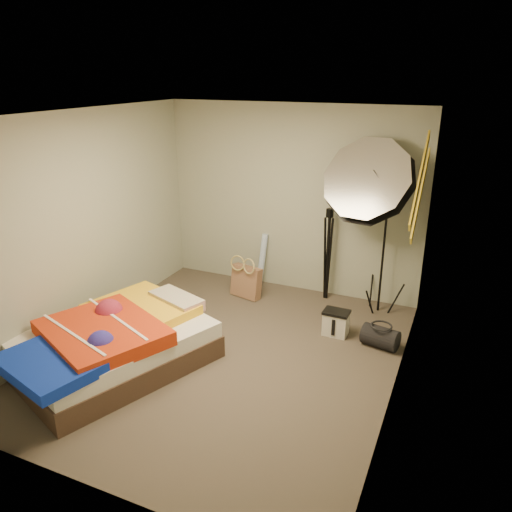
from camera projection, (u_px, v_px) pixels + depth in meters
The scene contains 15 objects.
floor at pixel (225, 355), 5.36m from camera, with size 4.00×4.00×0.00m, color #4A4038.
ceiling at pixel (219, 115), 4.48m from camera, with size 4.00×4.00×0.00m, color silver.
wall_back at pixel (291, 200), 6.63m from camera, with size 3.50×3.50×0.00m, color #979D8C.
wall_front at pixel (80, 340), 3.20m from camera, with size 3.50×3.50×0.00m, color #979D8C.
wall_left at pixel (83, 225), 5.58m from camera, with size 4.00×4.00×0.00m, color #979D8C.
wall_right at pixel (404, 273), 4.26m from camera, with size 4.00×4.00×0.00m, color #979D8C.
tote_bag at pixel (246, 282), 6.68m from camera, with size 0.43×0.13×0.43m, color #996F54.
wrapping_roll at pixel (262, 260), 7.00m from camera, with size 0.08×0.08×0.74m, color #6598E3.
camera_case at pixel (336, 324), 5.74m from camera, with size 0.27×0.20×0.27m, color beige.
duffel_bag at pixel (380, 337), 5.48m from camera, with size 0.24×0.24×0.39m, color black.
wall_stripe_upper at pixel (420, 178), 4.54m from camera, with size 0.02×1.10×0.10m, color gold.
wall_stripe_lower at pixel (420, 194), 4.82m from camera, with size 0.02×1.10×0.10m, color gold.
bed at pixel (114, 343), 5.07m from camera, with size 1.88×2.28×0.54m.
photo_umbrella at pixel (370, 183), 5.79m from camera, with size 1.42×1.11×2.29m.
camera_tripod at pixel (328, 248), 6.46m from camera, with size 0.09×0.09×1.24m.
Camera 1 is at (2.17, -4.12, 2.88)m, focal length 35.00 mm.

